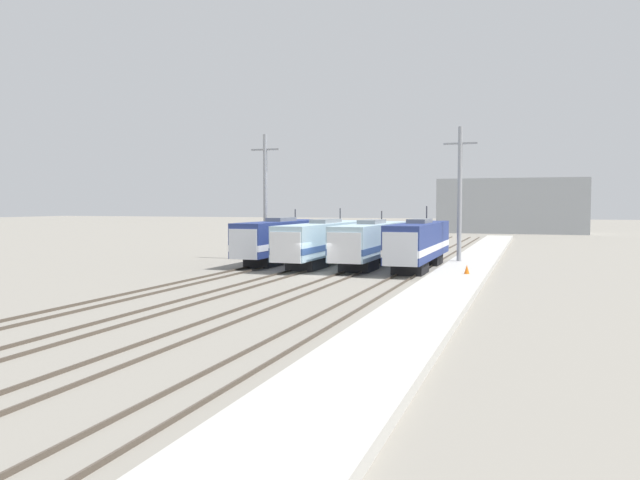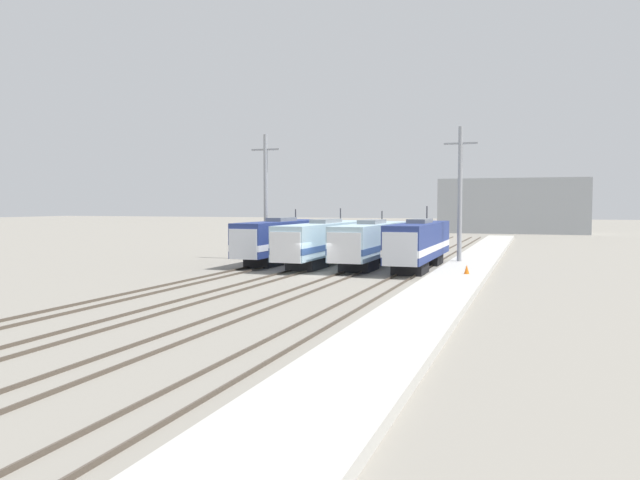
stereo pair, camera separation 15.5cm
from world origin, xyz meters
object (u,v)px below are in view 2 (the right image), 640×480
locomotive_center_right (371,242)px  catenary_tower_right (460,195)px  traffic_cone (467,269)px  locomotive_center_left (325,241)px  locomotive_far_right (419,243)px  locomotive_far_left (280,240)px  catenary_tower_left (266,196)px

locomotive_center_right → catenary_tower_right: size_ratio=1.40×
traffic_cone → catenary_tower_right: bearing=99.5°
locomotive_center_left → locomotive_center_right: locomotive_center_left is taller
locomotive_center_left → locomotive_far_right: bearing=-9.8°
locomotive_center_left → catenary_tower_right: catenary_tower_right is taller
locomotive_far_left → traffic_cone: locomotive_far_left is taller
locomotive_center_left → catenary_tower_left: catenary_tower_left is taller
locomotive_far_right → catenary_tower_right: (2.87, 4.24, 4.13)m
locomotive_far_left → catenary_tower_right: 16.87m
locomotive_far_right → catenary_tower_right: bearing=55.9°
locomotive_center_left → catenary_tower_right: size_ratio=1.63×
locomotive_far_left → locomotive_far_right: (13.26, -1.53, -0.00)m
locomotive_center_right → traffic_cone: bearing=-38.6°
catenary_tower_left → traffic_cone: size_ratio=18.32×
locomotive_far_left → catenary_tower_right: (16.13, 2.71, 4.13)m
locomotive_far_left → locomotive_center_left: size_ratio=0.82×
locomotive_far_right → locomotive_far_left: bearing=173.4°
locomotive_center_left → traffic_cone: size_ratio=29.79×
locomotive_far_right → traffic_cone: (4.59, -6.07, -1.43)m
locomotive_far_right → catenary_tower_left: 16.93m
locomotive_far_left → catenary_tower_right: bearing=9.5°
locomotive_far_left → catenary_tower_left: 5.58m
locomotive_center_left → locomotive_far_left: bearing=180.0°
catenary_tower_left → traffic_cone: (20.45, -10.31, -5.56)m
locomotive_center_right → locomotive_center_left: bearing=174.7°
locomotive_center_left → catenary_tower_right: (11.71, 2.71, 4.19)m
locomotive_center_right → catenary_tower_left: (-11.44, 3.12, 4.20)m
locomotive_center_right → catenary_tower_right: catenary_tower_right is taller
catenary_tower_right → traffic_cone: catenary_tower_right is taller
locomotive_center_left → traffic_cone: locomotive_center_left is taller
catenary_tower_left → catenary_tower_right: 18.73m
locomotive_center_left → catenary_tower_left: bearing=158.9°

